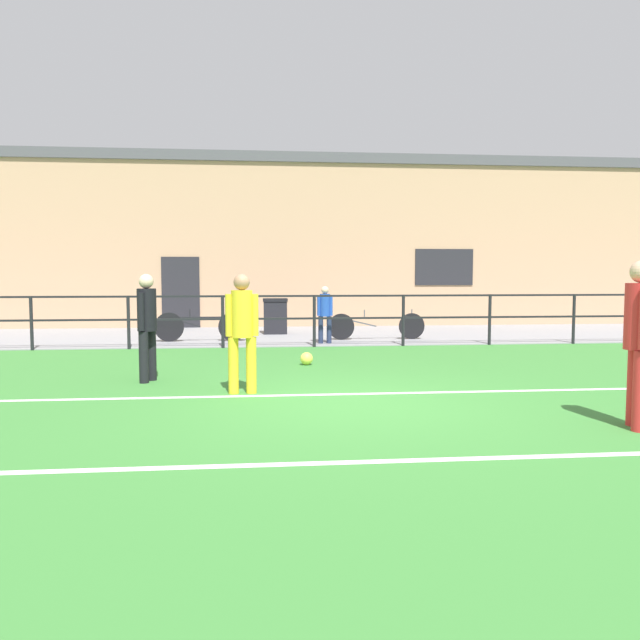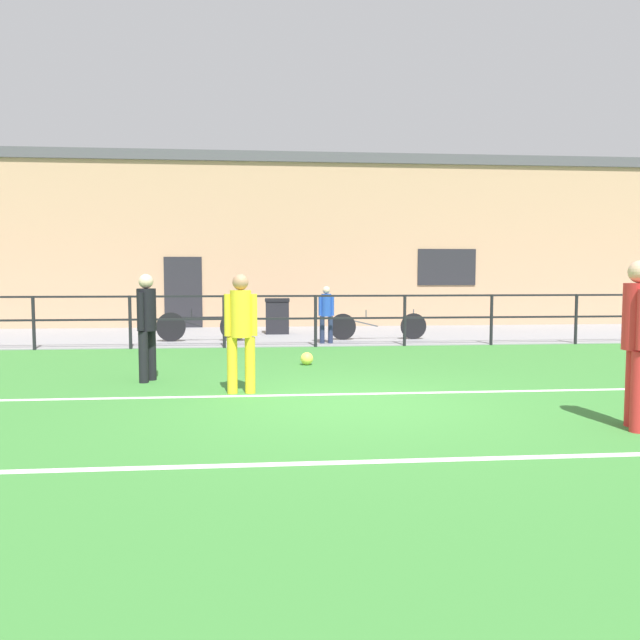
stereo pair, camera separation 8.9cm
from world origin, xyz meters
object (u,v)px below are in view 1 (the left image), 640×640
spectator_child (325,311)px  bicycle_parked_0 (201,326)px  player_striker (640,334)px  trash_bin_0 (275,316)px  player_winger (242,326)px  soccer_ball_match (307,359)px  player_goalkeeper (147,321)px  bicycle_parked_1 (376,326)px

spectator_child → bicycle_parked_0: (-2.87, 0.67, -0.39)m
player_striker → trash_bin_0: (-3.51, 10.43, -0.51)m
player_winger → bicycle_parked_0: 6.53m
spectator_child → trash_bin_0: 2.60m
soccer_ball_match → bicycle_parked_0: 4.47m
player_striker → player_winger: bearing=81.3°
spectator_child → soccer_ball_match: bearing=76.3°
player_winger → spectator_child: (1.75, 5.74, -0.16)m
player_goalkeeper → spectator_child: bearing=-15.5°
soccer_ball_match → player_winger: bearing=-113.0°
player_goalkeeper → trash_bin_0: bearing=2.1°
spectator_child → bicycle_parked_0: spectator_child is taller
bicycle_parked_0 → spectator_child: bearing=-13.2°
player_goalkeeper → soccer_ball_match: (2.51, 1.46, -0.81)m
player_striker → bicycle_parked_1: (-1.11, 8.75, -0.65)m
player_winger → spectator_child: bearing=-108.2°
trash_bin_0 → bicycle_parked_0: bearing=-136.9°
player_winger → soccer_ball_match: 2.86m
soccer_ball_match → spectator_child: (0.67, 3.21, 0.65)m
bicycle_parked_1 → player_striker: bearing=-82.8°
player_winger → soccer_ball_match: (1.07, 2.53, -0.81)m
soccer_ball_match → bicycle_parked_0: bicycle_parked_0 is taller
bicycle_parked_0 → player_striker: bearing=-58.8°
player_striker → bicycle_parked_0: bearing=51.7°
soccer_ball_match → bicycle_parked_1: 4.37m
soccer_ball_match → spectator_child: bearing=78.1°
player_goalkeeper → player_winger: size_ratio=1.00×
soccer_ball_match → bicycle_parked_0: bearing=119.5°
player_goalkeeper → player_striker: player_striker is taller
player_goalkeeper → trash_bin_0: player_goalkeeper is taller
player_goalkeeper → bicycle_parked_0: bearing=15.4°
trash_bin_0 → bicycle_parked_1: bearing=-35.0°
player_striker → bicycle_parked_1: player_striker is taller
player_goalkeeper → soccer_ball_match: player_goalkeeper is taller
player_striker → soccer_ball_match: size_ratio=7.83×
bicycle_parked_0 → trash_bin_0: trash_bin_0 is taller
player_goalkeeper → player_winger: 1.79m
player_winger → trash_bin_0: player_winger is taller
player_striker → bicycle_parked_1: size_ratio=0.75×
soccer_ball_match → bicycle_parked_1: bicycle_parked_1 is taller
soccer_ball_match → trash_bin_0: size_ratio=0.24×
player_goalkeeper → soccer_ball_match: size_ratio=7.17×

